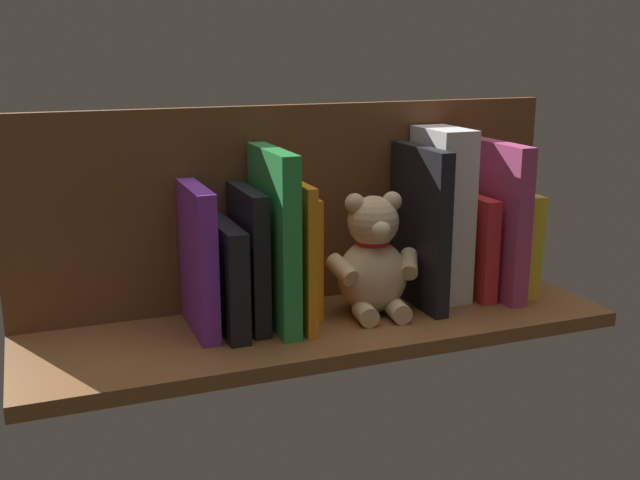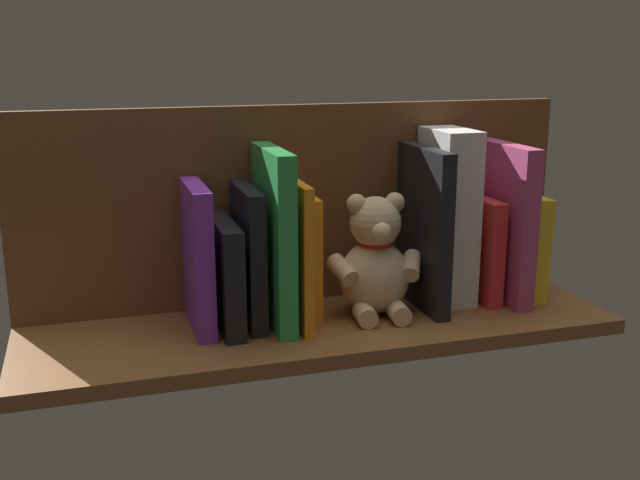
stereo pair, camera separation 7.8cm
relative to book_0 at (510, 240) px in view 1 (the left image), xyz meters
The scene contains 14 objects.
ground_plane 37.38cm from the book_0, ahead, with size 89.75×27.05×2.20cm, color brown.
shelf_back_panel 37.60cm from the book_0, 12.78° to the right, with size 89.75×1.50×31.88cm, color brown.
book_0 is the anchor object (origin of this frame).
book_1 5.94cm from the book_0, 15.99° to the left, with size 2.92×16.32×25.66cm, color #B23F72.
book_2 7.72cm from the book_0, ahead, with size 2.54×13.56×17.01cm, color red.
dictionary_thick_white 14.15cm from the book_0, ahead, with size 6.13×11.72×28.05cm, color silver.
book_3 18.76cm from the book_0, ahead, with size 2.37×16.39×25.63cm, color black.
teddy_bear 26.88cm from the book_0, ahead, with size 15.41×13.08×19.12cm.
book_4 36.84cm from the book_0, ahead, with size 1.99×11.25×18.87cm, color orange.
book_5 39.62cm from the book_0, ahead, with size 1.53×16.87×21.83cm, color orange.
book_6 42.93cm from the book_0, ahead, with size 2.78×17.05×26.53cm, color green.
book_7 46.29cm from the book_0, ahead, with size 2.49×14.51×20.78cm, color black.
book_8 49.97cm from the book_0, ahead, with size 2.98×16.02×16.11cm, color black.
book_9 53.82cm from the book_0, ahead, with size 2.71×14.54×21.60cm, color purple.
Camera 1 is at (40.06, 102.94, 41.33)cm, focal length 43.12 mm.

